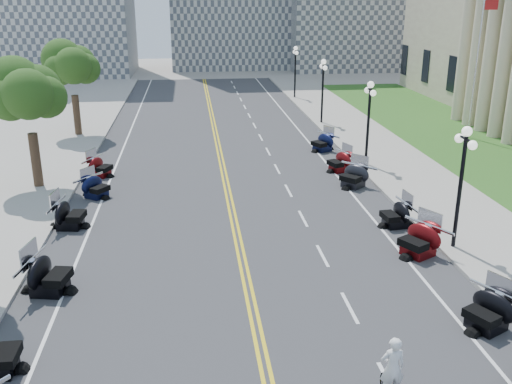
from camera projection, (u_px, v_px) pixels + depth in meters
name	position (u px, v px, depth m)	size (l,w,h in m)	color
ground	(254.00, 314.00, 18.49)	(160.00, 160.00, 0.00)	gray
road	(231.00, 206.00, 27.87)	(16.00, 90.00, 0.01)	#333335
centerline_yellow_a	(228.00, 206.00, 27.86)	(0.12, 90.00, 0.00)	yellow
centerline_yellow_b	(233.00, 206.00, 27.88)	(0.12, 90.00, 0.00)	yellow
edge_line_north	(358.00, 201.00, 28.57)	(0.12, 90.00, 0.00)	white
edge_line_south	(97.00, 212.00, 27.17)	(0.12, 90.00, 0.00)	white
lane_dash_6	(350.00, 308.00, 18.83)	(0.12, 2.00, 0.00)	white
lane_dash_7	(322.00, 256.00, 22.59)	(0.12, 2.00, 0.00)	white
lane_dash_8	(303.00, 218.00, 26.34)	(0.12, 2.00, 0.00)	white
lane_dash_9	(288.00, 191.00, 30.10)	(0.12, 2.00, 0.00)	white
lane_dash_10	(277.00, 169.00, 33.85)	(0.12, 2.00, 0.00)	white
lane_dash_11	(268.00, 152.00, 37.61)	(0.12, 2.00, 0.00)	white
lane_dash_12	(261.00, 137.00, 41.36)	(0.12, 2.00, 0.00)	white
lane_dash_13	(254.00, 126.00, 45.12)	(0.12, 2.00, 0.00)	white
lane_dash_14	(249.00, 115.00, 48.87)	(0.12, 2.00, 0.00)	white
lane_dash_15	(245.00, 107.00, 52.63)	(0.12, 2.00, 0.00)	white
lane_dash_16	(241.00, 99.00, 56.38)	(0.12, 2.00, 0.00)	white
lane_dash_17	(237.00, 93.00, 60.13)	(0.12, 2.00, 0.00)	white
lane_dash_18	(234.00, 87.00, 63.89)	(0.12, 2.00, 0.00)	white
lane_dash_19	(232.00, 82.00, 67.64)	(0.12, 2.00, 0.00)	white
sidewalk_north	(437.00, 197.00, 28.99)	(5.00, 90.00, 0.15)	#9E9991
sidewalk_south	(8.00, 214.00, 26.71)	(5.00, 90.00, 0.15)	#9E9991
lawn	(489.00, 152.00, 37.27)	(9.00, 60.00, 0.10)	#356023
street_lamp_2	(460.00, 189.00, 22.33)	(0.50, 1.20, 4.90)	black
street_lamp_3	(368.00, 124.00, 33.59)	(0.50, 1.20, 4.90)	black
street_lamp_4	(322.00, 92.00, 44.86)	(0.50, 1.20, 4.90)	black
street_lamp_5	(295.00, 72.00, 56.12)	(0.50, 1.20, 4.90)	black
flagpole	(476.00, 68.00, 39.46)	(1.10, 0.20, 10.00)	silver
tree_3	(28.00, 100.00, 28.99)	(4.80, 4.80, 9.20)	#235619
tree_4	(72.00, 70.00, 40.25)	(4.80, 4.80, 9.20)	#235619
motorcycle_n_5	(488.00, 310.00, 17.46)	(1.89, 1.89, 1.32)	black
motorcycle_n_6	(419.00, 239.00, 22.43)	(2.03, 2.03, 1.42)	#590A0C
motorcycle_n_7	(396.00, 213.00, 25.28)	(1.80, 1.80, 1.26)	black
motorcycle_n_8	(354.00, 175.00, 30.50)	(1.93, 1.93, 1.35)	black
motorcycle_n_9	(340.00, 161.00, 33.23)	(1.83, 1.83, 1.28)	#590A0C
motorcycle_n_10	(322.00, 141.00, 37.57)	(1.87, 1.87, 1.31)	black
motorcycle_s_6	(48.00, 273.00, 19.60)	(2.10, 2.10, 1.47)	black
motorcycle_s_7	(69.00, 213.00, 25.12)	(1.96, 1.96, 1.38)	black
motorcycle_s_8	(96.00, 186.00, 28.93)	(1.77, 1.77, 1.24)	black
motorcycle_s_9	(100.00, 166.00, 32.30)	(1.78, 1.78, 1.25)	#590A0C
cyclist_rider	(394.00, 346.00, 13.67)	(0.62, 0.41, 1.70)	white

